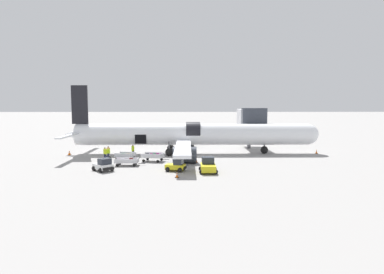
# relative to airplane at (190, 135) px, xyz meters

# --- Properties ---
(ground_plane) EXTENTS (500.00, 500.00, 0.00)m
(ground_plane) POSITION_rel_airplane_xyz_m (0.48, -4.90, -2.92)
(ground_plane) COLOR gray
(jet_bridge_stub) EXTENTS (3.96, 9.63, 7.09)m
(jet_bridge_stub) POSITION_rel_airplane_xyz_m (10.41, 5.51, 2.30)
(jet_bridge_stub) COLOR #4C4C51
(jet_bridge_stub) RESTS_ON ground_plane
(airplane) EXTENTS (39.52, 33.71, 10.60)m
(airplane) POSITION_rel_airplane_xyz_m (0.00, 0.00, 0.00)
(airplane) COLOR white
(airplane) RESTS_ON ground_plane
(baggage_tug_lead) EXTENTS (2.12, 2.85, 1.74)m
(baggage_tug_lead) POSITION_rel_airplane_xyz_m (1.97, -14.43, -2.18)
(baggage_tug_lead) COLOR yellow
(baggage_tug_lead) RESTS_ON ground_plane
(baggage_tug_mid) EXTENTS (2.72, 2.77, 1.52)m
(baggage_tug_mid) POSITION_rel_airplane_xyz_m (-10.19, -13.43, -2.27)
(baggage_tug_mid) COLOR white
(baggage_tug_mid) RESTS_ON ground_plane
(baggage_tug_rear) EXTENTS (2.54, 2.10, 1.43)m
(baggage_tug_rear) POSITION_rel_airplane_xyz_m (-1.70, -13.62, -2.32)
(baggage_tug_rear) COLOR yellow
(baggage_tug_rear) RESTS_ON ground_plane
(baggage_cart_loading) EXTENTS (3.55, 2.50, 0.99)m
(baggage_cart_loading) POSITION_rel_airplane_xyz_m (-8.97, -5.52, -2.45)
(baggage_cart_loading) COLOR #B7BABF
(baggage_cart_loading) RESTS_ON ground_plane
(baggage_cart_queued) EXTENTS (3.85, 2.50, 1.14)m
(baggage_cart_queued) POSITION_rel_airplane_xyz_m (-5.02, -7.00, -2.29)
(baggage_cart_queued) COLOR silver
(baggage_cart_queued) RESTS_ON ground_plane
(baggage_cart_empty) EXTENTS (3.85, 1.95, 1.00)m
(baggage_cart_empty) POSITION_rel_airplane_xyz_m (-7.98, -10.04, -2.47)
(baggage_cart_empty) COLOR silver
(baggage_cart_empty) RESTS_ON ground_plane
(ground_crew_loader_a) EXTENTS (0.42, 0.62, 1.82)m
(ground_crew_loader_a) POSITION_rel_airplane_xyz_m (-8.42, -2.86, -1.96)
(ground_crew_loader_a) COLOR #1E2338
(ground_crew_loader_a) RESTS_ON ground_plane
(ground_crew_loader_b) EXTENTS (0.53, 0.50, 1.62)m
(ground_crew_loader_b) POSITION_rel_airplane_xyz_m (-11.62, -4.75, -2.07)
(ground_crew_loader_b) COLOR #1E2338
(ground_crew_loader_b) RESTS_ON ground_plane
(ground_crew_driver) EXTENTS (0.50, 0.49, 1.54)m
(ground_crew_driver) POSITION_rel_airplane_xyz_m (-12.11, -2.65, -2.11)
(ground_crew_driver) COLOR #2D2D33
(ground_crew_driver) RESTS_ON ground_plane
(ground_crew_supervisor) EXTENTS (0.57, 0.57, 1.79)m
(ground_crew_supervisor) POSITION_rel_airplane_xyz_m (-11.86, -5.73, -1.98)
(ground_crew_supervisor) COLOR #1E2338
(ground_crew_supervisor) RESTS_ON ground_plane
(suitcase_on_tarmac_upright) EXTENTS (0.48, 0.31, 0.83)m
(suitcase_on_tarmac_upright) POSITION_rel_airplane_xyz_m (-10.72, -7.88, -2.56)
(suitcase_on_tarmac_upright) COLOR black
(suitcase_on_tarmac_upright) RESTS_ON ground_plane
(suitcase_on_tarmac_spare) EXTENTS (0.50, 0.44, 0.74)m
(suitcase_on_tarmac_spare) POSITION_rel_airplane_xyz_m (-11.39, -6.61, -2.60)
(suitcase_on_tarmac_spare) COLOR #1E2347
(suitcase_on_tarmac_spare) RESTS_ON ground_plane
(safety_cone_nose) EXTENTS (0.46, 0.46, 0.65)m
(safety_cone_nose) POSITION_rel_airplane_xyz_m (19.85, -0.20, -2.62)
(safety_cone_nose) COLOR black
(safety_cone_nose) RESTS_ON ground_plane
(safety_cone_engine_left) EXTENTS (0.44, 0.44, 0.58)m
(safety_cone_engine_left) POSITION_rel_airplane_xyz_m (-1.50, -17.12, -2.65)
(safety_cone_engine_left) COLOR black
(safety_cone_engine_left) RESTS_ON ground_plane
(safety_cone_wingtip) EXTENTS (0.57, 0.57, 0.64)m
(safety_cone_wingtip) POSITION_rel_airplane_xyz_m (0.76, -7.90, -2.62)
(safety_cone_wingtip) COLOR black
(safety_cone_wingtip) RESTS_ON ground_plane
(safety_cone_tail) EXTENTS (0.60, 0.60, 0.74)m
(safety_cone_tail) POSITION_rel_airplane_xyz_m (-18.36, -1.18, -2.57)
(safety_cone_tail) COLOR black
(safety_cone_tail) RESTS_ON ground_plane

